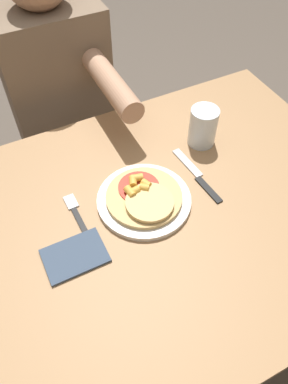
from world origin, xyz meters
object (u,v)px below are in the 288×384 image
at_px(plate, 144,200).
at_px(knife, 197,176).
at_px(fork, 78,216).
at_px(person_diner, 61,97).
at_px(dining_table, 155,239).
at_px(drinking_glass, 203,127).
at_px(pizza, 144,197).

xyz_separation_m(plate, knife, (0.17, 0.01, -0.00)).
height_order(fork, person_diner, person_diner).
xyz_separation_m(dining_table, drinking_glass, (0.24, 0.18, 0.17)).
distance_m(drinking_glass, person_diner, 0.57).
relative_size(plate, fork, 1.39).
relative_size(plate, knife, 1.10).
height_order(fork, knife, same).
distance_m(fork, drinking_glass, 0.44).
bearing_deg(plate, fork, 169.74).
relative_size(dining_table, knife, 5.40).
bearing_deg(dining_table, person_diner, 93.62).
bearing_deg(knife, plate, -175.52).
relative_size(fork, knife, 0.79).
bearing_deg(fork, plate, -10.26).
xyz_separation_m(knife, person_diner, (-0.20, 0.59, -0.06)).
distance_m(plate, pizza, 0.02).
bearing_deg(knife, person_diner, 109.18).
height_order(dining_table, pizza, pizza).
bearing_deg(knife, pizza, -174.64).
height_order(plate, pizza, pizza).
bearing_deg(knife, drinking_glass, 54.40).
distance_m(fork, knife, 0.34).
bearing_deg(plate, drinking_glass, 26.69).
distance_m(pizza, knife, 0.17).
distance_m(dining_table, drinking_glass, 0.35).
xyz_separation_m(knife, drinking_glass, (0.08, 0.11, 0.06)).
height_order(knife, drinking_glass, drinking_glass).
relative_size(fork, person_diner, 0.15).
xyz_separation_m(dining_table, knife, (0.16, 0.07, 0.11)).
bearing_deg(person_diner, pizza, -86.86).
bearing_deg(pizza, person_diner, 93.14).
xyz_separation_m(pizza, person_diner, (-0.03, 0.60, -0.08)).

